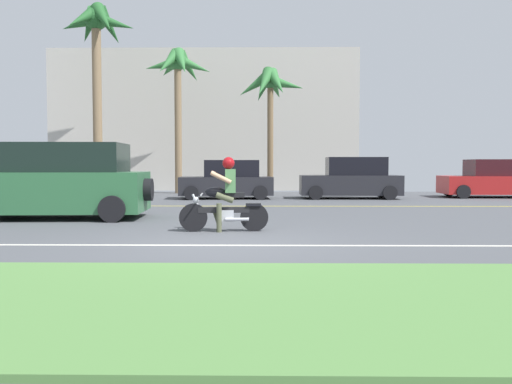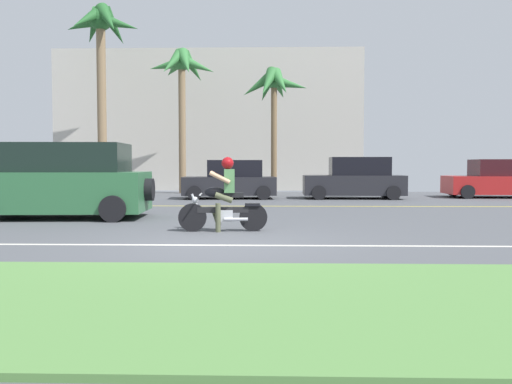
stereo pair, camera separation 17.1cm
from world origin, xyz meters
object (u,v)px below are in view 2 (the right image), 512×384
Objects in this scene: parked_car_2 at (355,179)px; palm_tree_1 at (101,39)px; parked_car_0 at (83,179)px; parked_car_3 at (498,180)px; motorcyclist at (224,200)px; suv_nearby at (62,182)px; palm_tree_0 at (274,90)px; parked_car_1 at (231,181)px; palm_tree_2 at (182,74)px.

palm_tree_1 is (-11.43, 3.62, 6.54)m from parked_car_2.
parked_car_0 is 17.16m from parked_car_3.
parked_car_0 is 0.48× the size of palm_tree_1.
motorcyclist is 0.45× the size of parked_car_3.
suv_nearby is 1.12× the size of parked_car_3.
motorcyclist is 0.20× the size of palm_tree_1.
palm_tree_0 is at bearing 63.18° from suv_nearby.
parked_car_3 is at bearing 5.16° from parked_car_1.
parked_car_0 is at bearing -176.87° from parked_car_3.
suv_nearby is 13.70m from palm_tree_1.
parked_car_1 is 0.96× the size of parked_car_2.
parked_car_0 is 1.04× the size of parked_car_3.
parked_car_3 is at bearing -9.00° from palm_tree_1.
suv_nearby reaches higher than parked_car_3.
palm_tree_1 reaches higher than parked_car_1.
parked_car_1 is 5.03m from parked_car_2.
parked_car_0 reaches higher than parked_car_3.
palm_tree_2 is at bearing 85.04° from suv_nearby.
palm_tree_1 is (-7.07, 14.41, 6.67)m from motorcyclist.
parked_car_0 is (-6.71, 10.70, 0.13)m from motorcyclist.
palm_tree_0 is at bearing 169.48° from parked_car_3.
palm_tree_1 reaches higher than palm_tree_0.
suv_nearby is at bearing -77.11° from palm_tree_1.
parked_car_2 is at bearing 1.74° from parked_car_1.
suv_nearby is 0.80× the size of palm_tree_0.
suv_nearby is 17.34m from parked_car_3.
parked_car_1 is 0.56× the size of palm_tree_2.
parked_car_0 is 0.62× the size of palm_tree_2.
motorcyclist is 14.03m from palm_tree_0.
palm_tree_2 is (3.40, 4.03, 4.93)m from parked_car_0.
motorcyclist is 0.32× the size of palm_tree_0.
palm_tree_2 reaches higher than parked_car_3.
palm_tree_0 reaches higher than parked_car_1.
parked_car_2 is at bearing -27.19° from palm_tree_2.
parked_car_3 is at bearing 7.97° from parked_car_2.
suv_nearby is (-4.37, 2.60, 0.28)m from motorcyclist.
parked_car_1 is 6.97m from palm_tree_2.
suv_nearby is at bearing -94.96° from palm_tree_2.
palm_tree_0 is at bearing 57.47° from parked_car_1.
motorcyclist is 0.27× the size of palm_tree_2.
motorcyclist is 5.09m from suv_nearby.
parked_car_3 is (14.79, 9.04, -0.19)m from suv_nearby.
motorcyclist is 12.63m from parked_car_0.
suv_nearby reaches higher than motorcyclist.
palm_tree_1 is (-2.70, 11.81, 6.39)m from suv_nearby.
parked_car_3 is (17.14, 0.94, -0.04)m from parked_car_0.
palm_tree_2 is at bearing 162.81° from palm_tree_0.
palm_tree_2 is (-7.68, 3.94, 4.93)m from parked_car_2.
motorcyclist is 11.64m from parked_car_2.
parked_car_3 is 10.31m from palm_tree_0.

